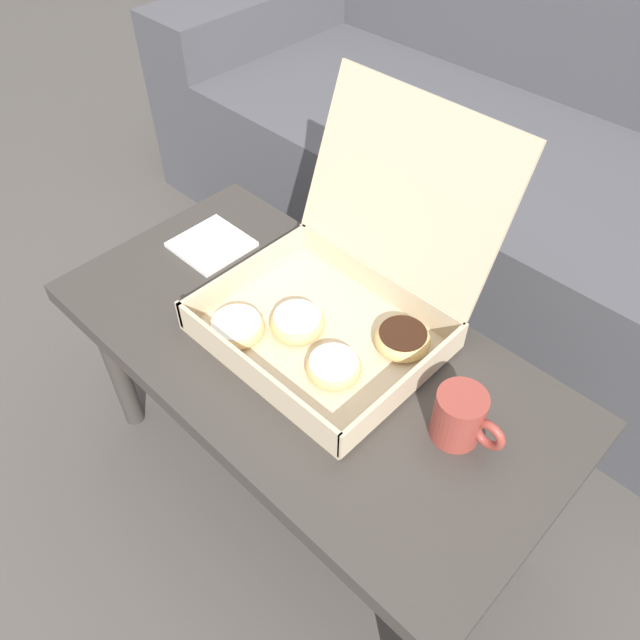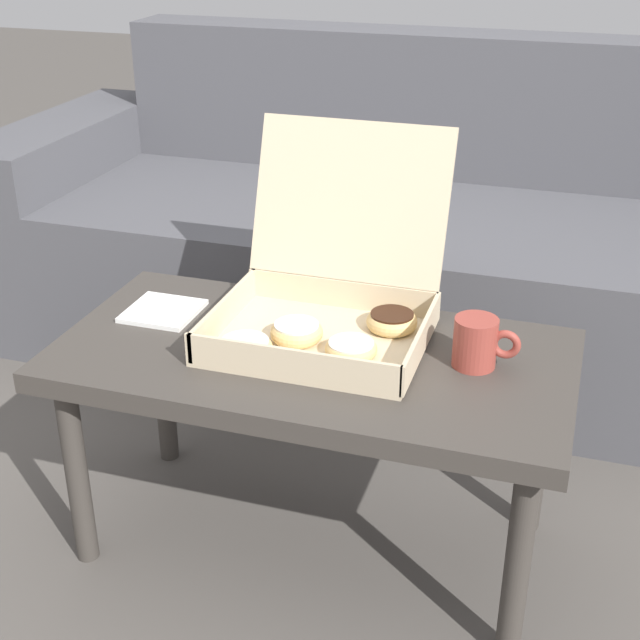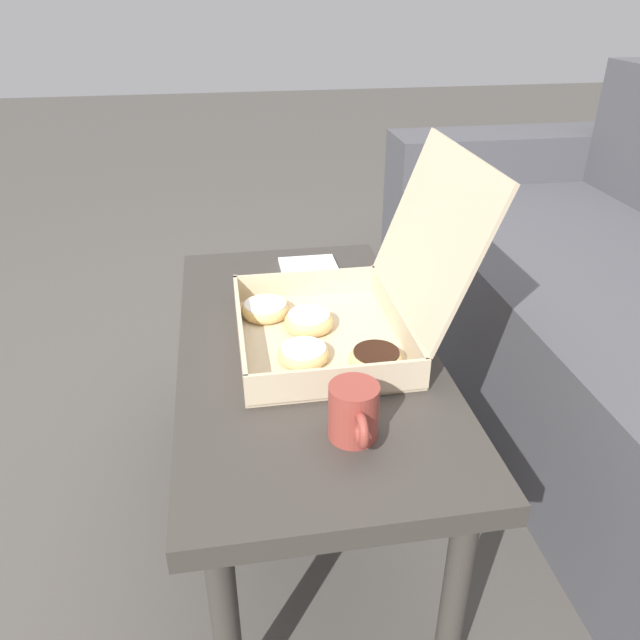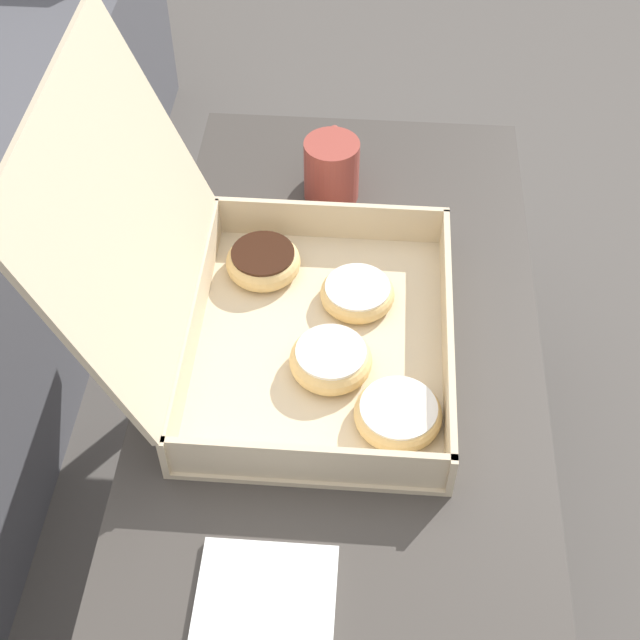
# 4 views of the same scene
# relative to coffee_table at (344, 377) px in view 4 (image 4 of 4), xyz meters

# --- Properties ---
(ground_plane) EXTENTS (12.00, 12.00, 0.00)m
(ground_plane) POSITION_rel_coffee_table_xyz_m (0.00, 0.13, -0.40)
(ground_plane) COLOR #514C47
(coffee_table) EXTENTS (0.97, 0.49, 0.45)m
(coffee_table) POSITION_rel_coffee_table_xyz_m (0.00, 0.00, 0.00)
(coffee_table) COLOR #3D3833
(coffee_table) RESTS_ON ground_plane
(pastry_box) EXTENTS (0.40, 0.43, 0.37)m
(pastry_box) POSITION_rel_coffee_table_xyz_m (0.01, 0.08, 0.12)
(pastry_box) COLOR beige
(pastry_box) RESTS_ON coffee_table
(coffee_mug) EXTENTS (0.12, 0.08, 0.09)m
(coffee_mug) POSITION_rel_coffee_table_xyz_m (0.30, 0.04, 0.10)
(coffee_mug) COLOR #993D33
(coffee_mug) RESTS_ON coffee_table
(napkin_stack) EXTENTS (0.14, 0.14, 0.01)m
(napkin_stack) POSITION_rel_coffee_table_xyz_m (-0.34, 0.06, 0.06)
(napkin_stack) COLOR white
(napkin_stack) RESTS_ON coffee_table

